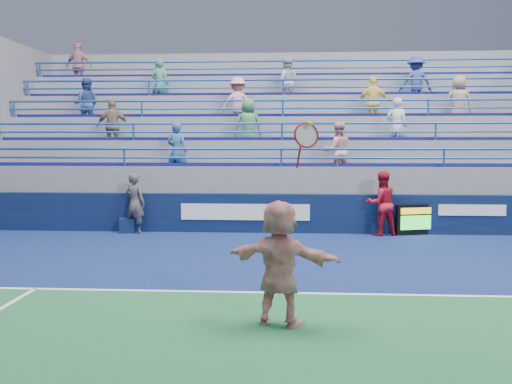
# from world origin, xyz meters

# --- Properties ---
(ground) EXTENTS (120.00, 120.00, 0.00)m
(ground) POSITION_xyz_m (0.00, 0.00, 0.00)
(ground) COLOR #333538
(sponsor_wall) EXTENTS (18.00, 0.32, 1.10)m
(sponsor_wall) POSITION_xyz_m (0.00, 6.50, 0.55)
(sponsor_wall) COLOR #091434
(sponsor_wall) RESTS_ON ground
(bleacher_stand) EXTENTS (18.00, 5.60, 6.13)m
(bleacher_stand) POSITION_xyz_m (-0.01, 10.27, 1.54)
(bleacher_stand) COLOR slate
(bleacher_stand) RESTS_ON ground
(serve_speed_board) EXTENTS (1.22, 0.47, 0.85)m
(serve_speed_board) POSITION_xyz_m (3.73, 6.33, 0.43)
(serve_speed_board) COLOR black
(serve_speed_board) RESTS_ON ground
(judge_chair) EXTENTS (0.48, 0.49, 0.75)m
(judge_chair) POSITION_xyz_m (-4.29, 6.22, 0.24)
(judge_chair) COLOR #0D1B42
(judge_chair) RESTS_ON ground
(tennis_player) EXTENTS (1.71, 1.02, 2.82)m
(tennis_player) POSITION_xyz_m (0.15, -1.62, 0.88)
(tennis_player) COLOR white
(tennis_player) RESTS_ON ground
(line_judge) EXTENTS (0.72, 0.59, 1.70)m
(line_judge) POSITION_xyz_m (-4.06, 6.14, 0.85)
(line_judge) COLOR #131435
(line_judge) RESTS_ON ground
(ball_girl) EXTENTS (1.00, 0.86, 1.76)m
(ball_girl) POSITION_xyz_m (2.73, 6.18, 0.88)
(ball_girl) COLOR red
(ball_girl) RESTS_ON ground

